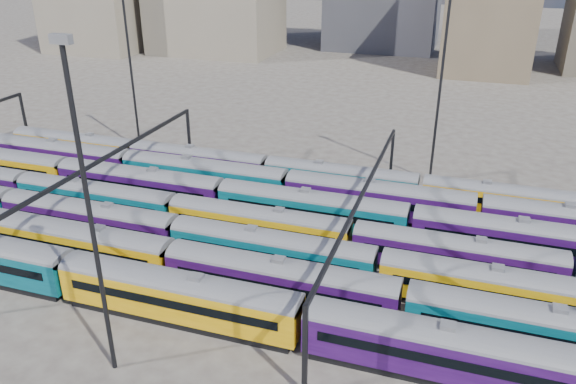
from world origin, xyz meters
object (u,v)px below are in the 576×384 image
(rake_2, at_px, (271,247))
(mast_2, at_px, (89,208))
(rake_1, at_px, (171,257))
(rake_0, at_px, (303,317))

(rake_2, xyz_separation_m, mast_2, (-7.02, -17.00, 11.21))
(rake_1, bearing_deg, rake_0, -18.66)
(rake_0, height_order, rake_1, rake_0)
(rake_0, relative_size, rake_2, 1.27)
(rake_0, relative_size, mast_2, 5.28)
(rake_0, xyz_separation_m, rake_2, (-6.36, 10.00, -0.16))
(rake_2, distance_m, mast_2, 21.54)
(rake_2, bearing_deg, rake_1, -149.39)
(rake_1, bearing_deg, rake_2, 30.61)
(rake_2, relative_size, mast_2, 4.16)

